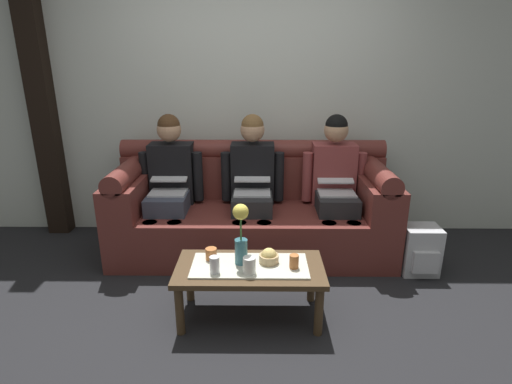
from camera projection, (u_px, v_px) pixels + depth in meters
ground_plane at (249, 328)px, 2.67m from camera, size 14.00×14.00×0.00m
back_wall_patterned at (253, 83)px, 3.82m from camera, size 6.00×0.12×2.90m
timber_pillar at (40, 84)px, 3.72m from camera, size 0.20×0.20×2.90m
couch at (252, 211)px, 3.66m from camera, size 2.41×0.88×0.96m
person_left at (170, 180)px, 3.57m from camera, size 0.56×0.67×1.22m
person_middle at (252, 180)px, 3.56m from camera, size 0.56×0.67×1.22m
person_right at (335, 181)px, 3.56m from camera, size 0.56×0.67×1.22m
coffee_table at (250, 273)px, 2.69m from camera, size 0.98×0.48×0.39m
flower_vase at (241, 233)px, 2.63m from camera, size 0.10×0.10×0.42m
snack_bowl at (269, 257)px, 2.70m from camera, size 0.13×0.13×0.11m
cup_near_left at (294, 261)px, 2.63m from camera, size 0.06×0.06×0.09m
cup_near_right at (211, 254)px, 2.74m from camera, size 0.08×0.08×0.08m
cup_far_center at (215, 265)px, 2.56m from camera, size 0.06×0.06×0.11m
cup_far_left at (250, 265)px, 2.56m from camera, size 0.08×0.08×0.11m
backpack_right at (420, 250)px, 3.30m from camera, size 0.29×0.28×0.40m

